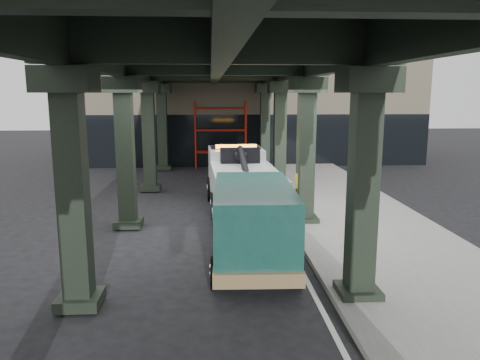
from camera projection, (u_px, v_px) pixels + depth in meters
name	position (u px, v px, depth m)	size (l,w,h in m)	color
ground	(232.00, 244.00, 14.08)	(90.00, 90.00, 0.00)	black
sidewalk	(358.00, 222.00, 16.31)	(5.00, 40.00, 0.15)	gray
lane_stripe	(278.00, 225.00, 16.15)	(0.12, 38.00, 0.01)	silver
viaduct	(216.00, 62.00, 15.02)	(7.40, 32.00, 6.40)	black
building	(247.00, 100.00, 33.09)	(22.00, 10.00, 8.00)	#C6B793
scaffolding	(221.00, 133.00, 28.06)	(3.08, 0.88, 4.00)	#AA1C0D
tow_truck	(241.00, 181.00, 17.55)	(2.61, 7.89, 2.55)	black
towed_van	(253.00, 221.00, 12.38)	(2.32, 5.43, 2.17)	#124038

